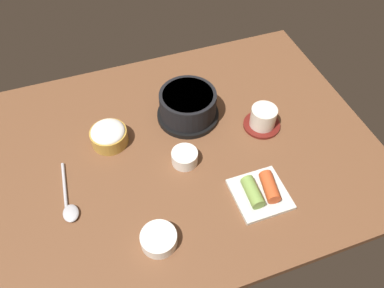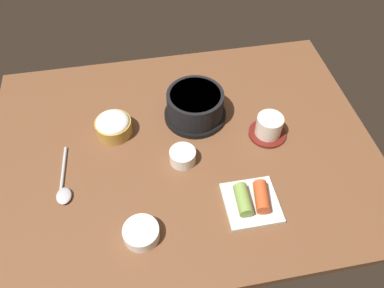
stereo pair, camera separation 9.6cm
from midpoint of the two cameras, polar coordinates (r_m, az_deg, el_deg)
dining_table at (r=100.17cm, az=1.41°, el=-0.90°), size 100.00×76.00×2.00cm
stone_pot at (r=103.59cm, az=3.15°, el=5.64°), size 17.10×17.10×8.38cm
rice_bowl at (r=101.61cm, az=-9.07°, el=2.65°), size 9.59×9.59×5.76cm
tea_cup_with_saucer at (r=102.91cm, az=14.05°, el=2.34°), size 10.03×10.03×6.33cm
banchan_cup_center at (r=95.09cm, az=1.48°, el=-1.98°), size 6.63×6.63×3.54cm
kimchi_plate at (r=90.20cm, az=12.01°, el=-8.49°), size 12.46×12.46×4.21cm
side_bowl_near at (r=84.58cm, az=-4.32°, el=-13.34°), size 7.95×7.95×3.07cm
spoon at (r=94.76cm, az=-15.94°, el=-6.54°), size 3.60×17.34×1.35cm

